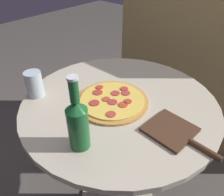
# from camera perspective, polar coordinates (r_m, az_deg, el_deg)

# --- Properties ---
(table) EXTENTS (0.82, 0.82, 0.77)m
(table) POSITION_cam_1_polar(r_m,az_deg,el_deg) (1.05, 1.77, -9.07)
(table) COLOR #B2A893
(table) RESTS_ON ground_plane
(fence_panel) EXTENTS (1.26, 0.04, 1.48)m
(fence_panel) POSITION_cam_1_polar(r_m,az_deg,el_deg) (1.58, 21.61, 11.76)
(fence_panel) COLOR tan
(fence_panel) RESTS_ON ground_plane
(pizza) EXTENTS (0.30, 0.30, 0.02)m
(pizza) POSITION_cam_1_polar(r_m,az_deg,el_deg) (0.91, -0.00, -0.61)
(pizza) COLOR #B77F3D
(pizza) RESTS_ON table
(beer_bottle) EXTENTS (0.07, 0.07, 0.26)m
(beer_bottle) POSITION_cam_1_polar(r_m,az_deg,el_deg) (0.68, -8.93, -6.31)
(beer_bottle) COLOR #195628
(beer_bottle) RESTS_ON table
(pizza_paddle) EXTENTS (0.27, 0.17, 0.02)m
(pizza_paddle) POSITION_cam_1_polar(r_m,az_deg,el_deg) (0.80, 16.08, -8.59)
(pizza_paddle) COLOR #422819
(pizza_paddle) RESTS_ON table
(drinking_glass) EXTENTS (0.07, 0.07, 0.11)m
(drinking_glass) POSITION_cam_1_polar(r_m,az_deg,el_deg) (0.98, -19.60, 3.47)
(drinking_glass) COLOR #ADBCC6
(drinking_glass) RESTS_ON table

